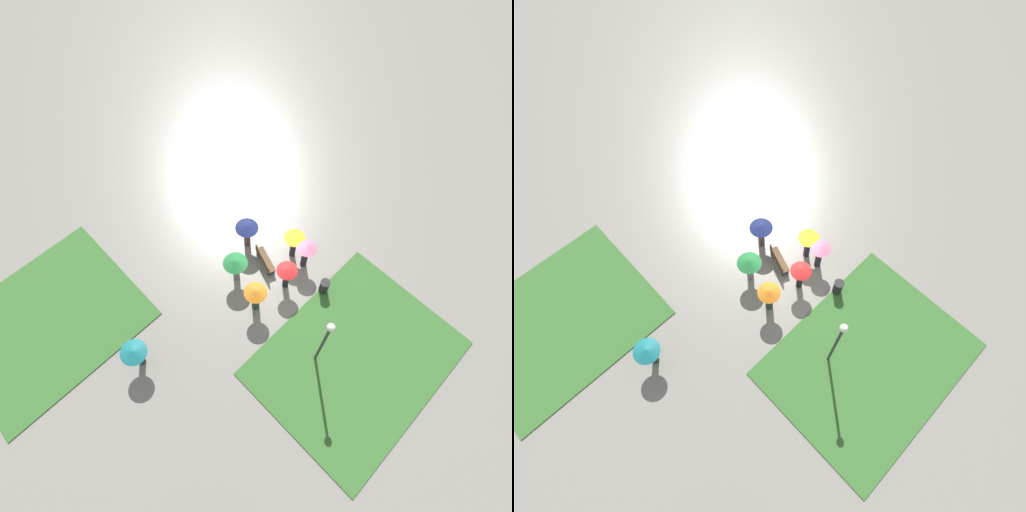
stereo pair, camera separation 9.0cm
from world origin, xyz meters
TOP-DOWN VIEW (x-y plane):
  - ground_plane at (0.00, 0.00)m, footprint 90.00×90.00m
  - lawn_patch_near at (-5.33, 0.78)m, footprint 6.78×8.85m
  - lawn_patch_far at (6.06, 9.74)m, footprint 6.96×8.06m
  - park_bench at (1.00, 0.30)m, footprint 1.59×0.92m
  - lamp_post at (-4.04, 2.09)m, footprint 0.32×0.32m
  - trash_bin at (-2.09, -0.71)m, footprint 0.48×0.48m
  - crowd_person_orange at (-0.34, 2.24)m, footprint 1.08×1.08m
  - crowd_person_yellow at (0.39, -1.14)m, footprint 1.03×1.03m
  - crowd_person_navy at (2.47, 0.08)m, footprint 1.16×1.16m
  - crowd_person_green at (1.45, 1.82)m, footprint 1.18×1.18m
  - crowd_person_pink at (-0.40, -1.13)m, footprint 0.97×0.97m
  - crowd_person_red at (-0.56, 0.39)m, footprint 1.01×1.01m
  - lone_walker_mid_plaza at (1.38, 7.76)m, footprint 1.17×1.17m

SIDE VIEW (x-z plane):
  - ground_plane at x=0.00m, z-range 0.00..0.00m
  - lawn_patch_near at x=-5.33m, z-range 0.00..0.06m
  - lawn_patch_far at x=6.06m, z-range 0.00..0.06m
  - park_bench at x=1.00m, z-range 0.01..0.91m
  - trash_bin at x=-2.09m, z-range 0.00..0.97m
  - crowd_person_navy at x=2.47m, z-range 0.42..2.18m
  - crowd_person_orange at x=-0.34m, z-range 0.40..2.35m
  - lone_walker_mid_plaza at x=1.38m, z-range 0.50..2.29m
  - crowd_person_green at x=1.45m, z-range 0.49..2.30m
  - crowd_person_red at x=-0.56m, z-range 0.47..2.33m
  - crowd_person_yellow at x=0.39m, z-range 0.47..2.37m
  - crowd_person_pink at x=-0.40m, z-range 0.45..2.40m
  - lamp_post at x=-4.04m, z-range 0.64..5.26m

